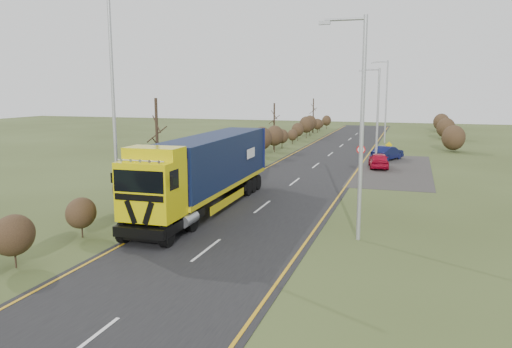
{
  "coord_description": "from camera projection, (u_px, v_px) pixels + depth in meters",
  "views": [
    {
      "loc": [
        7.88,
        -22.2,
        6.58
      ],
      "look_at": [
        -0.14,
        3.24,
        2.01
      ],
      "focal_mm": 35.0,
      "sensor_mm": 36.0,
      "label": 1
    }
  ],
  "objects": [
    {
      "name": "warning_board",
      "position": [
        389.0,
        149.0,
        46.83
      ],
      "size": [
        0.65,
        0.11,
        1.7
      ],
      "color": "#A4A6AA",
      "rests_on": "ground"
    },
    {
      "name": "car_blue_sedan",
      "position": [
        388.0,
        153.0,
        46.47
      ],
      "size": [
        2.92,
        4.17,
        1.3
      ],
      "primitive_type": "imported",
      "rotation": [
        0.0,
        0.0,
        2.71
      ],
      "color": "#0A0E37",
      "rests_on": "ground"
    },
    {
      "name": "car_red_hatchback",
      "position": [
        379.0,
        160.0,
        41.76
      ],
      "size": [
        2.04,
        4.01,
        1.31
      ],
      "primitive_type": "imported",
      "rotation": [
        0.0,
        0.0,
        3.27
      ],
      "color": "#A80822",
      "rests_on": "ground"
    },
    {
      "name": "speed_sign",
      "position": [
        361.0,
        155.0,
        37.47
      ],
      "size": [
        0.66,
        0.1,
        2.4
      ],
      "color": "#A4A6AA",
      "rests_on": "ground"
    },
    {
      "name": "road",
      "position": [
        288.0,
        187.0,
        33.72
      ],
      "size": [
        8.0,
        120.0,
        0.02
      ],
      "primitive_type": "cube",
      "color": "black",
      "rests_on": "ground"
    },
    {
      "name": "lorry",
      "position": [
        206.0,
        168.0,
        27.16
      ],
      "size": [
        2.86,
        14.73,
        4.1
      ],
      "rotation": [
        0.0,
        0.0,
        0.02
      ],
      "color": "black",
      "rests_on": "ground"
    },
    {
      "name": "streetlight_near",
      "position": [
        359.0,
        119.0,
        21.19
      ],
      "size": [
        2.03,
        0.19,
        9.58
      ],
      "color": "#A4A6AA",
      "rests_on": "ground"
    },
    {
      "name": "streetlight_far",
      "position": [
        385.0,
        98.0,
        60.62
      ],
      "size": [
        2.11,
        0.2,
        9.95
      ],
      "color": "#A4A6AA",
      "rests_on": "ground"
    },
    {
      "name": "layby",
      "position": [
        393.0,
        169.0,
        41.19
      ],
      "size": [
        6.0,
        18.0,
        0.02
      ],
      "primitive_type": "cube",
      "color": "#322F2C",
      "rests_on": "ground"
    },
    {
      "name": "ground",
      "position": [
        239.0,
        225.0,
        24.32
      ],
      "size": [
        160.0,
        160.0,
        0.0
      ],
      "primitive_type": "plane",
      "color": "#35401B",
      "rests_on": "ground"
    },
    {
      "name": "hedgerow",
      "position": [
        193.0,
        164.0,
        33.24
      ],
      "size": [
        2.24,
        102.04,
        6.05
      ],
      "color": "#312116",
      "rests_on": "ground"
    },
    {
      "name": "left_pole",
      "position": [
        114.0,
        115.0,
        23.9
      ],
      "size": [
        0.16,
        0.16,
        10.72
      ],
      "primitive_type": "cylinder",
      "color": "#A4A6AA",
      "rests_on": "ground"
    },
    {
      "name": "lane_markings",
      "position": [
        287.0,
        188.0,
        33.43
      ],
      "size": [
        7.52,
        116.0,
        0.01
      ],
      "color": "#C28D12",
      "rests_on": "road"
    },
    {
      "name": "streetlight_mid",
      "position": [
        377.0,
        113.0,
        42.07
      ],
      "size": [
        1.77,
        0.18,
        8.3
      ],
      "color": "#A4A6AA",
      "rests_on": "ground"
    }
  ]
}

